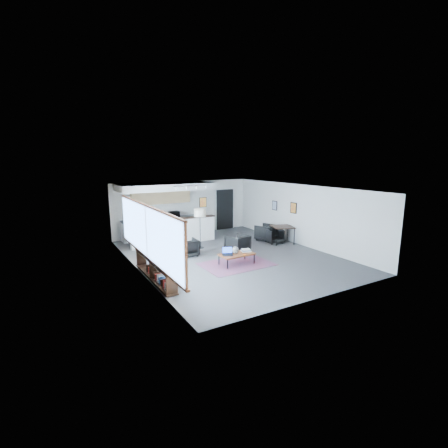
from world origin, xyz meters
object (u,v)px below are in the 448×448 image
laptop (227,252)px  armchair_right (237,243)px  coffee_table (237,254)px  dining_table (283,228)px  microwave (174,214)px  book_stack (246,250)px  dining_chair_far (266,233)px  floor_lamp (200,214)px  armchair_left (188,247)px  dining_chair_near (275,236)px  ceramic_pot (235,250)px

laptop → armchair_right: armchair_right is taller
coffee_table → armchair_right: 1.48m
dining_table → microwave: bearing=135.1°
book_stack → dining_chair_far: (2.60, 2.25, -0.10)m
laptop → dining_table: size_ratio=0.39×
floor_lamp → microwave: floor_lamp is taller
dining_table → dining_chair_far: 0.90m
armchair_left → floor_lamp: 1.59m
floor_lamp → armchair_right: bearing=-54.3°
armchair_left → dining_chair_far: size_ratio=1.04×
laptop → floor_lamp: 2.71m
coffee_table → book_stack: book_stack is taller
coffee_table → dining_chair_near: dining_chair_near is taller
laptop → armchair_right: bearing=69.8°
armchair_left → floor_lamp: (0.89, 0.76, 1.08)m
ceramic_pot → armchair_right: (0.86, 1.21, -0.12)m
laptop → book_stack: (0.76, -0.02, -0.03)m
ceramic_pot → dining_table: size_ratio=0.21×
dining_chair_near → laptop: bearing=-145.1°
armchair_left → floor_lamp: floor_lamp is taller
floor_lamp → dining_chair_near: (3.20, -0.89, -1.14)m
ceramic_pot → laptop: bearing=171.6°
microwave → ceramic_pot: bearing=-89.2°
coffee_table → armchair_right: (0.81, 1.23, 0.03)m
book_stack → floor_lamp: size_ratio=0.23×
floor_lamp → laptop: bearing=-94.0°
armchair_right → laptop: bearing=32.3°
book_stack → dining_table: bearing=26.9°
dining_table → armchair_left: bearing=176.1°
book_stack → dining_table: dining_table is taller
dining_chair_far → coffee_table: bearing=14.8°
laptop → ceramic_pot: laptop is taller
ceramic_pot → floor_lamp: 2.73m
laptop → floor_lamp: floor_lamp is taller
armchair_right → microwave: 4.14m
dining_table → dining_chair_far: bearing=113.1°
ceramic_pot → dining_table: (3.38, 1.50, 0.17)m
book_stack → armchair_right: bearing=71.6°
coffee_table → armchair_left: (-1.05, 1.83, -0.01)m
book_stack → ceramic_pot: bearing=-177.5°
dining_chair_far → microwave: size_ratio=1.41×
armchair_right → dining_table: 2.56m
book_stack → armchair_right: 1.26m
ceramic_pot → dining_chair_near: (3.09, 1.68, -0.22)m
coffee_table → floor_lamp: floor_lamp is taller
book_stack → dining_chair_near: size_ratio=0.64×
dining_chair_near → armchair_right: bearing=-159.0°
microwave → book_stack: bearing=-84.0°
floor_lamp → dining_table: size_ratio=1.43×
floor_lamp → dining_chair_near: 3.51m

